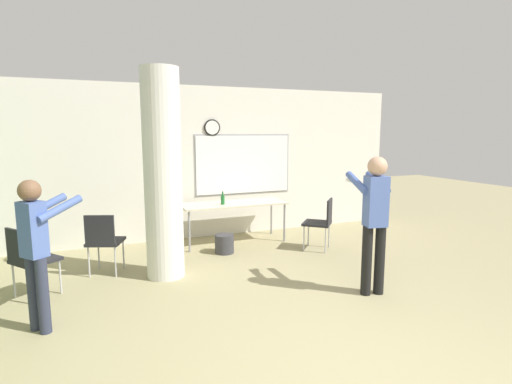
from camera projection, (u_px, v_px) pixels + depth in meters
wall_back at (204, 163)px, 7.45m from camera, size 8.00×0.15×2.80m
support_pillar at (163, 175)px, 5.31m from camera, size 0.50×0.50×2.80m
folding_table at (234, 205)px, 7.11m from camera, size 1.86×0.69×0.72m
bottle_on_table at (223, 199)px, 6.94m from camera, size 0.07×0.07×0.23m
waste_bin at (224, 244)px, 6.54m from camera, size 0.31×0.31×0.31m
chair_by_left_wall at (29, 257)px, 4.71m from camera, size 0.62×0.62×0.87m
chair_near_pillar at (104, 239)px, 5.51m from camera, size 0.57×0.57×0.87m
chair_mid_room at (321, 220)px, 6.68m from camera, size 0.62×0.62×0.87m
person_watching_back at (36, 243)px, 3.88m from camera, size 0.60×0.56×1.52m
person_playing_side at (374, 214)px, 4.79m from camera, size 0.46×0.69×1.69m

